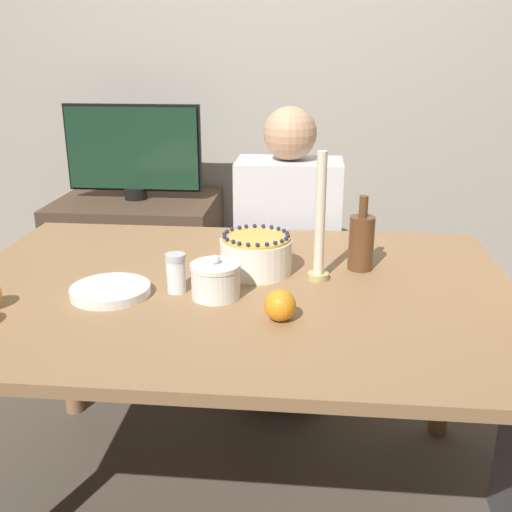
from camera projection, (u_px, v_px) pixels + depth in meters
ground_plane at (235, 510)px, 1.88m from camera, size 12.00×12.00×0.00m
wall_behind at (271, 64)px, 2.77m from camera, size 8.00×0.05×2.60m
dining_table at (232, 318)px, 1.66m from camera, size 1.54×1.08×0.76m
cake at (256, 255)px, 1.70m from camera, size 0.20×0.20×0.12m
sugar_bowl at (216, 280)px, 1.54m from camera, size 0.13×0.13×0.11m
sugar_shaker at (176, 273)px, 1.57m from camera, size 0.05×0.05×0.11m
plate_stack at (110, 291)px, 1.56m from camera, size 0.21×0.21×0.02m
candle at (320, 227)px, 1.62m from camera, size 0.06×0.06×0.36m
bottle at (361, 241)px, 1.72m from camera, size 0.07×0.07×0.22m
orange_fruit_1 at (280, 305)px, 1.41m from camera, size 0.08×0.08×0.08m
person_man_blue_shirt at (287, 276)px, 2.40m from camera, size 0.40×0.34×1.17m
side_cabinet at (141, 273)px, 2.83m from camera, size 0.71×0.55×0.72m
tv_monitor at (133, 150)px, 2.64m from camera, size 0.61×0.10×0.42m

